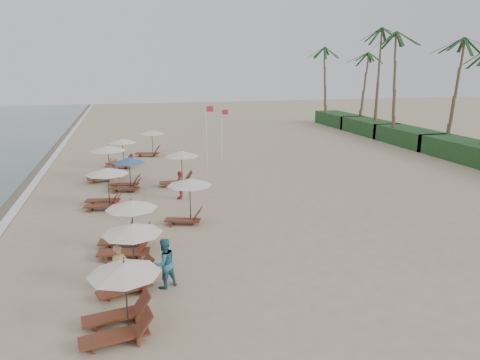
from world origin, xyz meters
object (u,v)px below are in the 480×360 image
object	(u,v)px
lounger_station_0	(118,300)
beachgoer_far_a	(180,185)
lounger_station_4	(126,174)
beachgoer_mid_a	(164,263)
lounger_station_1	(127,257)
beachgoer_near	(120,269)
lounger_station_6	(120,154)
lounger_station_3	(104,187)
lounger_station_2	(126,229)
lounger_station_5	(105,163)
beachgoer_far_b	(114,172)
inland_station_0	(187,194)
inland_station_1	(179,165)
inland_station_2	(150,141)
flag_pole_near	(207,134)

from	to	relation	value
lounger_station_0	beachgoer_far_a	distance (m)	13.45
lounger_station_4	beachgoer_mid_a	distance (m)	13.39
lounger_station_1	beachgoer_near	distance (m)	0.50
lounger_station_6	beachgoer_mid_a	size ratio (longest dim) A/B	1.43
lounger_station_3	beachgoer_near	distance (m)	10.05
lounger_station_2	lounger_station_4	distance (m)	9.95
lounger_station_4	lounger_station_5	distance (m)	3.31
lounger_station_0	lounger_station_4	distance (m)	15.81
lounger_station_1	beachgoer_far_b	bearing A→B (deg)	92.80
lounger_station_1	beachgoer_far_a	xyz separation A→B (m)	(3.11, 10.29, -0.32)
inland_station_0	lounger_station_2	bearing A→B (deg)	-134.84
inland_station_0	beachgoer_far_a	size ratio (longest dim) A/B	1.52
inland_station_0	beachgoer_far_a	world-z (taller)	inland_station_0
lounger_station_5	beachgoer_near	world-z (taller)	lounger_station_5
lounger_station_3	lounger_station_5	distance (m)	6.39
lounger_station_2	inland_station_0	distance (m)	4.24
lounger_station_3	lounger_station_5	bearing A→B (deg)	91.56
beachgoer_mid_a	beachgoer_far_b	bearing A→B (deg)	-107.62
lounger_station_0	beachgoer_near	world-z (taller)	lounger_station_0
inland_station_1	beachgoer_far_b	distance (m)	4.19
lounger_station_6	beachgoer_mid_a	bearing A→B (deg)	-85.57
inland_station_2	beachgoer_mid_a	distance (m)	24.02
lounger_station_0	inland_station_1	xyz separation A→B (m)	(3.71, 16.10, 0.28)
beachgoer_far_b	lounger_station_2	bearing A→B (deg)	-143.82
flag_pole_near	lounger_station_5	bearing A→B (deg)	-169.96
lounger_station_2	lounger_station_6	world-z (taller)	lounger_station_6
inland_station_2	flag_pole_near	distance (m)	7.54
lounger_station_1	inland_station_2	world-z (taller)	lounger_station_1
beachgoer_far_b	beachgoer_near	bearing A→B (deg)	-145.64
beachgoer_near	beachgoer_far_a	distance (m)	11.11
lounger_station_1	lounger_station_2	world-z (taller)	lounger_station_1
lounger_station_0	lounger_station_1	size ratio (longest dim) A/B	1.02
lounger_station_1	inland_station_0	bearing A→B (deg)	64.29
inland_station_2	lounger_station_5	bearing A→B (deg)	-114.33
beachgoer_mid_a	inland_station_0	bearing A→B (deg)	-130.30
lounger_station_1	flag_pole_near	world-z (taller)	flag_pole_near
inland_station_0	inland_station_1	bearing A→B (deg)	86.36
lounger_station_4	lounger_station_5	bearing A→B (deg)	114.33
lounger_station_4	inland_station_0	xyz separation A→B (m)	(2.85, -6.96, 0.46)
lounger_station_3	beachgoer_mid_a	world-z (taller)	lounger_station_3
lounger_station_1	inland_station_2	xyz separation A→B (m)	(2.18, 23.74, 0.18)
inland_station_0	lounger_station_4	bearing A→B (deg)	112.29
lounger_station_5	flag_pole_near	bearing A→B (deg)	10.04
lounger_station_2	lounger_station_4	size ratio (longest dim) A/B	1.11
lounger_station_6	beachgoer_mid_a	xyz separation A→B (m)	(1.54, -19.94, -0.18)
lounger_station_3	beachgoer_far_b	size ratio (longest dim) A/B	1.36
lounger_station_0	lounger_station_3	xyz separation A→B (m)	(-0.79, 12.44, 0.11)
beachgoer_near	lounger_station_6	bearing A→B (deg)	61.37
lounger_station_2	inland_station_1	distance (m)	10.81
lounger_station_2	flag_pole_near	size ratio (longest dim) A/B	0.54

